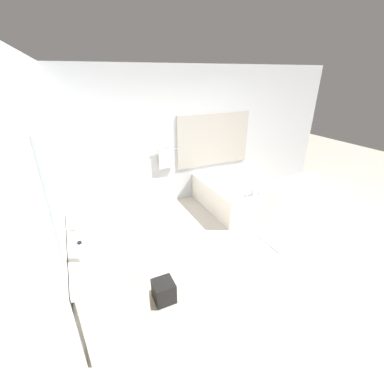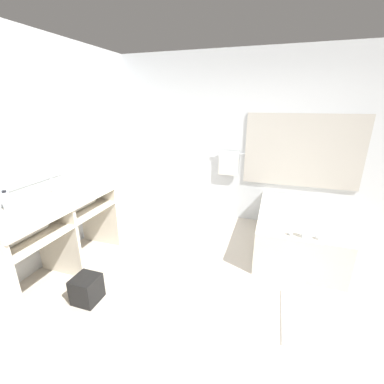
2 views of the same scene
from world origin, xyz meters
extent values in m
plane|color=beige|center=(0.00, 0.00, 0.00)|extent=(16.00, 16.00, 0.00)
cube|color=silver|center=(0.00, 2.23, 1.35)|extent=(7.40, 0.06, 2.70)
cube|color=#B7B2A8|center=(0.81, 2.19, 1.24)|extent=(1.70, 0.02, 1.10)
cylinder|color=silver|center=(-0.30, 2.16, 1.15)|extent=(0.50, 0.02, 0.02)
cube|color=silver|center=(-0.30, 2.15, 0.98)|extent=(0.32, 0.04, 0.40)
cube|color=silver|center=(-2.23, 0.00, 1.35)|extent=(0.06, 7.40, 2.70)
cube|color=#B2C1CC|center=(-2.19, -0.01, 1.61)|extent=(0.02, 1.10, 1.10)
cube|color=beige|center=(-1.86, -0.01, 0.89)|extent=(0.66, 1.54, 0.05)
cube|color=beige|center=(-1.86, -0.01, 0.67)|extent=(0.63, 1.46, 0.02)
cylinder|color=white|center=(-1.86, 0.22, 0.85)|extent=(0.39, 0.39, 0.12)
cube|color=beige|center=(-1.86, -0.76, 0.43)|extent=(0.61, 0.04, 0.86)
cube|color=beige|center=(-1.86, -0.01, 0.43)|extent=(0.61, 0.04, 0.86)
cube|color=beige|center=(-1.86, 0.74, 0.43)|extent=(0.61, 0.04, 0.86)
cylinder|color=silver|center=(-1.81, -0.39, 0.75)|extent=(0.13, 0.42, 0.13)
cylinder|color=silver|center=(-1.81, 0.37, 0.75)|extent=(0.13, 0.42, 0.13)
cylinder|color=silver|center=(-2.04, 0.22, 0.92)|extent=(0.04, 0.04, 0.02)
cylinder|color=silver|center=(-2.04, 0.22, 1.01)|extent=(0.02, 0.02, 0.16)
cube|color=silver|center=(-2.00, 0.22, 1.08)|extent=(0.07, 0.01, 0.01)
cube|color=silver|center=(0.81, 1.42, 0.27)|extent=(1.02, 1.54, 0.54)
ellipsoid|color=white|center=(0.81, 1.42, 0.39)|extent=(0.74, 1.11, 0.30)
cube|color=silver|center=(0.81, 0.75, 0.60)|extent=(0.04, 0.07, 0.12)
sphere|color=silver|center=(0.67, 0.75, 0.57)|extent=(0.06, 0.06, 0.06)
sphere|color=silver|center=(0.95, 0.75, 0.57)|extent=(0.06, 0.06, 0.06)
cylinder|color=white|center=(-2.06, -0.33, 1.01)|extent=(0.07, 0.07, 0.20)
cylinder|color=black|center=(-2.06, -0.33, 1.12)|extent=(0.04, 0.04, 0.02)
cube|color=black|center=(-1.27, -0.30, 0.14)|extent=(0.25, 0.25, 0.28)
cube|color=white|center=(0.87, 0.11, 0.01)|extent=(0.46, 0.71, 0.02)
camera|label=1|loc=(-1.95, -2.54, 2.54)|focal=24.00mm
camera|label=2|loc=(0.41, -2.01, 1.94)|focal=24.00mm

